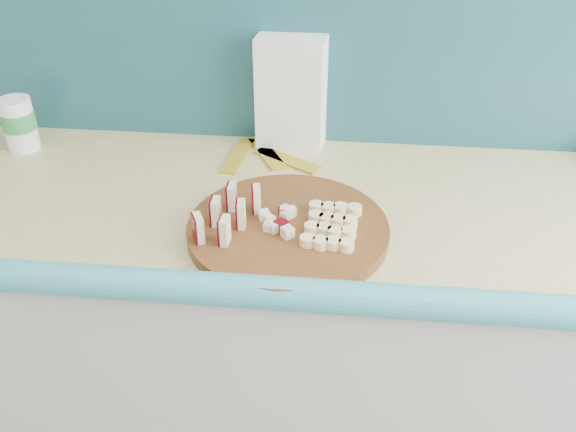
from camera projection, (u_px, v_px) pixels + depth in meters
The scene contains 9 objects.
kitchen_counter at pixel (306, 356), 1.58m from camera, with size 2.20×0.63×0.91m.
backsplash at pixel (321, 37), 1.43m from camera, with size 2.20×0.02×0.50m, color teal.
cutting_board at pixel (288, 230), 1.22m from camera, with size 0.38×0.38×0.02m, color #44270E.
apple_wedges at pixel (228, 213), 1.20m from camera, with size 0.11×0.15×0.05m.
apple_chunks at pixel (275, 219), 1.21m from camera, with size 0.06×0.06×0.02m.
banana_slices at pixel (331, 225), 1.20m from camera, with size 0.11×0.15×0.02m.
flour_bag at pixel (292, 91), 1.48m from camera, with size 0.15×0.11×0.26m, color white.
canister at pixel (19, 123), 1.49m from camera, with size 0.08×0.08×0.13m.
banana_peel at pixel (264, 156), 1.49m from camera, with size 0.23×0.19×0.01m.
Camera 1 is at (0.17, 0.38, 1.62)m, focal length 40.00 mm.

